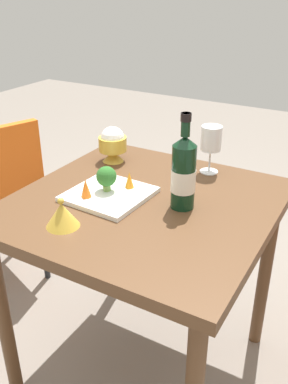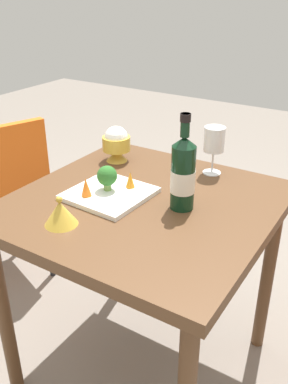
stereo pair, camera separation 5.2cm
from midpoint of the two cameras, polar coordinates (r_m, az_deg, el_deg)
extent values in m
plane|color=gray|center=(1.87, 0.86, -21.82)|extent=(8.00, 8.00, 0.00)
cube|color=brown|center=(1.41, 1.05, -1.82)|extent=(0.82, 0.82, 0.04)
cylinder|color=brown|center=(2.02, -2.40, -4.59)|extent=(0.05, 0.05, 0.71)
cylinder|color=brown|center=(1.61, -17.23, -15.46)|extent=(0.05, 0.05, 0.71)
cylinder|color=brown|center=(1.79, 16.94, -10.65)|extent=(0.05, 0.05, 0.71)
cube|color=orange|center=(1.96, -17.32, 2.75)|extent=(0.39, 0.17, 0.40)
cylinder|color=black|center=(2.50, -15.47, -2.85)|extent=(0.03, 0.03, 0.43)
cylinder|color=black|center=(2.22, -11.87, -6.30)|extent=(0.03, 0.03, 0.43)
cylinder|color=black|center=(1.32, 6.32, 1.87)|extent=(0.07, 0.08, 0.21)
cone|color=black|center=(1.28, 6.58, 6.69)|extent=(0.07, 0.08, 0.03)
cylinder|color=black|center=(1.26, 6.70, 8.82)|extent=(0.03, 0.03, 0.07)
cylinder|color=black|center=(1.25, 6.76, 9.82)|extent=(0.03, 0.03, 0.02)
cylinder|color=silver|center=(1.33, 6.30, 1.46)|extent=(0.08, 0.08, 0.07)
cylinder|color=white|center=(1.62, 9.92, 2.56)|extent=(0.07, 0.07, 0.00)
cylinder|color=white|center=(1.61, 10.04, 4.00)|extent=(0.01, 0.01, 0.08)
cylinder|color=white|center=(1.58, 10.29, 6.94)|extent=(0.08, 0.08, 0.09)
cone|color=gold|center=(1.71, -2.79, 4.91)|extent=(0.08, 0.08, 0.04)
cylinder|color=gold|center=(1.69, -2.82, 6.48)|extent=(0.11, 0.11, 0.05)
sphere|color=white|center=(1.68, -2.84, 7.20)|extent=(0.09, 0.09, 0.09)
cone|color=gold|center=(1.27, -9.92, -2.81)|extent=(0.10, 0.10, 0.07)
sphere|color=gold|center=(1.25, -10.08, -0.99)|extent=(0.02, 0.02, 0.02)
cube|color=white|center=(1.43, -3.58, -0.23)|extent=(0.26, 0.26, 0.02)
cylinder|color=#729E4C|center=(1.43, -3.86, 0.80)|extent=(0.03, 0.03, 0.03)
sphere|color=#2D6B28|center=(1.42, -3.90, 2.17)|extent=(0.07, 0.07, 0.07)
cone|color=orange|center=(1.44, -0.83, 1.65)|extent=(0.03, 0.03, 0.06)
cone|color=orange|center=(1.39, -6.68, 0.64)|extent=(0.03, 0.03, 0.06)
camera|label=1|loc=(0.03, -88.93, 0.54)|focal=40.03mm
camera|label=2|loc=(0.03, 91.07, -0.54)|focal=40.03mm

